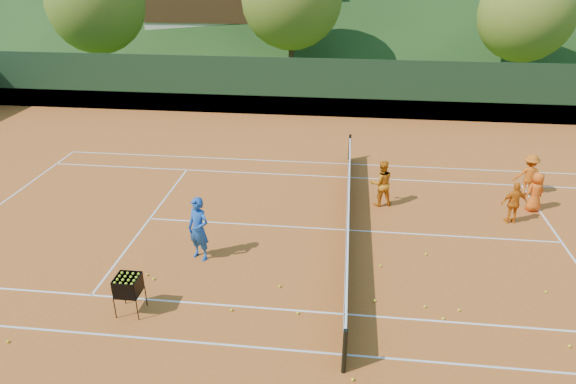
# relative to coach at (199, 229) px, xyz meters

# --- Properties ---
(ground) EXTENTS (400.00, 400.00, 0.00)m
(ground) POSITION_rel_coach_xyz_m (4.11, 2.07, -0.95)
(ground) COLOR #2F5019
(ground) RESTS_ON ground
(clay_court) EXTENTS (40.00, 24.00, 0.02)m
(clay_court) POSITION_rel_coach_xyz_m (4.11, 2.07, -0.94)
(clay_court) COLOR #B1551C
(clay_court) RESTS_ON ground
(coach) EXTENTS (0.81, 0.69, 1.87)m
(coach) POSITION_rel_coach_xyz_m (0.00, 0.00, 0.00)
(coach) COLOR #1B52B3
(coach) RESTS_ON clay_court
(student_a) EXTENTS (0.92, 0.80, 1.62)m
(student_a) POSITION_rel_coach_xyz_m (5.20, 3.99, -0.12)
(student_a) COLOR orange
(student_a) RESTS_ON clay_court
(student_b) EXTENTS (0.87, 0.49, 1.40)m
(student_b) POSITION_rel_coach_xyz_m (9.31, 3.19, -0.23)
(student_b) COLOR orange
(student_b) RESTS_ON clay_court
(student_c) EXTENTS (0.78, 0.65, 1.36)m
(student_c) POSITION_rel_coach_xyz_m (10.26, 4.16, -0.25)
(student_c) COLOR orange
(student_c) RESTS_ON clay_court
(student_d) EXTENTS (0.98, 0.57, 1.51)m
(student_d) POSITION_rel_coach_xyz_m (10.41, 5.44, -0.18)
(student_d) COLOR orange
(student_d) RESTS_ON clay_court
(tennis_ball_1) EXTENTS (0.07, 0.07, 0.07)m
(tennis_ball_1) POSITION_rel_coach_xyz_m (-0.95, -1.22, -0.90)
(tennis_ball_1) COLOR yellow
(tennis_ball_1) RESTS_ON clay_court
(tennis_ball_2) EXTENTS (0.07, 0.07, 0.07)m
(tennis_ball_2) POSITION_rel_coach_xyz_m (9.05, -2.60, -0.90)
(tennis_ball_2) COLOR yellow
(tennis_ball_2) RESTS_ON clay_court
(tennis_ball_3) EXTENTS (0.07, 0.07, 0.07)m
(tennis_ball_3) POSITION_rel_coach_xyz_m (2.99, -2.17, -0.90)
(tennis_ball_3) COLOR yellow
(tennis_ball_3) RESTS_ON clay_court
(tennis_ball_4) EXTENTS (0.07, 0.07, 0.07)m
(tennis_ball_4) POSITION_rel_coach_xyz_m (6.38, 0.87, -0.90)
(tennis_ball_4) COLOR yellow
(tennis_ball_4) RESTS_ON clay_court
(tennis_ball_6) EXTENTS (0.07, 0.07, 0.07)m
(tennis_ball_6) POSITION_rel_coach_xyz_m (2.41, -1.15, -0.90)
(tennis_ball_6) COLOR yellow
(tennis_ball_6) RESTS_ON clay_court
(tennis_ball_7) EXTENTS (0.07, 0.07, 0.07)m
(tennis_ball_7) POSITION_rel_coach_xyz_m (-3.34, -3.91, -0.90)
(tennis_ball_7) COLOR yellow
(tennis_ball_7) RESTS_ON clay_court
(tennis_ball_9) EXTENTS (0.07, 0.07, 0.07)m
(tennis_ball_9) POSITION_rel_coach_xyz_m (6.86, -1.60, -0.90)
(tennis_ball_9) COLOR yellow
(tennis_ball_9) RESTS_ON clay_court
(tennis_ball_10) EXTENTS (0.07, 0.07, 0.07)m
(tennis_ball_10) POSITION_rel_coach_xyz_m (4.84, -1.48, -0.90)
(tennis_ball_10) COLOR yellow
(tennis_ball_10) RESTS_ON clay_court
(tennis_ball_11) EXTENTS (0.07, 0.07, 0.07)m
(tennis_ball_11) POSITION_rel_coach_xyz_m (-1.20, -1.04, -0.90)
(tennis_ball_11) COLOR yellow
(tennis_ball_11) RESTS_ON clay_court
(tennis_ball_12) EXTENTS (0.07, 0.07, 0.07)m
(tennis_ball_12) POSITION_rel_coach_xyz_m (9.20, -0.59, -0.90)
(tennis_ball_12) COLOR yellow
(tennis_ball_12) RESTS_ON clay_court
(tennis_ball_13) EXTENTS (0.07, 0.07, 0.07)m
(tennis_ball_13) POSITION_rel_coach_xyz_m (6.43, -1.97, -0.90)
(tennis_ball_13) COLOR yellow
(tennis_ball_13) RESTS_ON clay_court
(tennis_ball_14) EXTENTS (0.07, 0.07, 0.07)m
(tennis_ball_14) POSITION_rel_coach_xyz_m (1.38, -2.25, -0.90)
(tennis_ball_14) COLOR yellow
(tennis_ball_14) RESTS_ON clay_court
(tennis_ball_15) EXTENTS (0.07, 0.07, 0.07)m
(tennis_ball_15) POSITION_rel_coach_xyz_m (-1.41, -2.01, -0.90)
(tennis_ball_15) COLOR yellow
(tennis_ball_15) RESTS_ON clay_court
(tennis_ball_17) EXTENTS (0.07, 0.07, 0.07)m
(tennis_ball_17) POSITION_rel_coach_xyz_m (6.05, -1.56, -0.90)
(tennis_ball_17) COLOR yellow
(tennis_ball_17) RESTS_ON clay_court
(tennis_ball_18) EXTENTS (0.07, 0.07, 0.07)m
(tennis_ball_18) POSITION_rel_coach_xyz_m (4.31, -4.14, -0.90)
(tennis_ball_18) COLOR yellow
(tennis_ball_18) RESTS_ON clay_court
(tennis_ball_19) EXTENTS (0.07, 0.07, 0.07)m
(tennis_ball_19) POSITION_rel_coach_xyz_m (5.05, 0.12, -0.90)
(tennis_ball_19) COLOR yellow
(tennis_ball_19) RESTS_ON clay_court
(court_lines) EXTENTS (23.83, 11.03, 0.00)m
(court_lines) POSITION_rel_coach_xyz_m (4.11, 2.07, -0.93)
(court_lines) COLOR white
(court_lines) RESTS_ON clay_court
(tennis_net) EXTENTS (0.10, 12.07, 1.10)m
(tennis_net) POSITION_rel_coach_xyz_m (4.11, 2.07, -0.43)
(tennis_net) COLOR black
(tennis_net) RESTS_ON clay_court
(perimeter_fence) EXTENTS (40.40, 24.24, 3.00)m
(perimeter_fence) POSITION_rel_coach_xyz_m (4.11, 2.07, 0.32)
(perimeter_fence) COLOR black
(perimeter_fence) RESTS_ON clay_court
(ball_hopper) EXTENTS (0.57, 0.57, 1.00)m
(ball_hopper) POSITION_rel_coach_xyz_m (-1.01, -2.54, -0.19)
(ball_hopper) COLOR black
(ball_hopper) RESTS_ON clay_court
(tree_a) EXTENTS (6.00, 6.00, 7.88)m
(tree_a) POSITION_rel_coach_xyz_m (-11.89, 20.07, 3.92)
(tree_a) COLOR #402A19
(tree_a) RESTS_ON ground
(tree_c) EXTENTS (5.60, 5.60, 7.35)m
(tree_c) POSITION_rel_coach_xyz_m (14.11, 21.07, 3.59)
(tree_c) COLOR #3E2518
(tree_c) RESTS_ON ground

